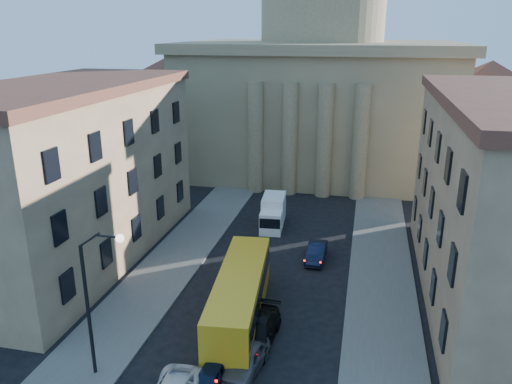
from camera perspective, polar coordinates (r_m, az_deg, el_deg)
sidewalk_left at (r=39.26m, az=-11.82°, el=-10.52°), size 5.00×60.00×0.15m
sidewalk_right at (r=36.30m, az=14.22°, el=-13.26°), size 5.00×60.00×0.15m
church at (r=69.22m, az=7.30°, el=12.42°), size 68.02×28.76×36.60m
building_left at (r=43.76m, az=-20.52°, el=2.12°), size 11.60×26.60×14.70m
street_lamp at (r=28.43m, az=-17.94°, el=-10.89°), size 2.62×0.44×8.83m
car_left_near at (r=28.82m, az=-5.44°, el=-20.65°), size 1.76×3.87×1.29m
car_right_mid at (r=32.19m, az=0.14°, el=-15.58°), size 2.50×5.52×1.57m
car_right_far at (r=29.94m, az=-1.11°, el=-18.61°), size 2.33×4.55×1.48m
car_right_distant at (r=42.70m, az=6.90°, el=-6.84°), size 1.58×4.29×1.40m
city_bus at (r=33.69m, az=-1.86°, el=-11.77°), size 4.04×12.49×3.46m
box_truck at (r=49.13m, az=1.94°, el=-2.42°), size 2.50×5.47×2.92m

